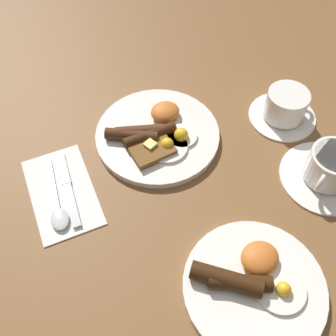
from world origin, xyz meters
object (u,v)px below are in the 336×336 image
object	(u,v)px
spoon	(58,211)
teacup_near	(285,107)
knife	(67,183)
breakfast_plate_far	(254,283)
breakfast_plate_near	(157,135)
teacup_far	(329,169)

from	to	relation	value
spoon	teacup_near	bearing A→B (deg)	99.87
knife	breakfast_plate_far	bearing A→B (deg)	39.77
breakfast_plate_near	teacup_near	world-z (taller)	teacup_near
breakfast_plate_near	knife	bearing A→B (deg)	7.63
breakfast_plate_near	breakfast_plate_far	bearing A→B (deg)	90.74
breakfast_plate_near	spoon	size ratio (longest dim) A/B	1.54
knife	spoon	size ratio (longest dim) A/B	1.05
breakfast_plate_near	teacup_far	bearing A→B (deg)	136.46
teacup_far	spoon	distance (m)	0.50
teacup_near	breakfast_plate_near	bearing A→B (deg)	-13.99
breakfast_plate_far	teacup_near	distance (m)	0.38
teacup_far	knife	size ratio (longest dim) A/B	0.99
breakfast_plate_far	teacup_far	distance (m)	0.26
knife	breakfast_plate_near	bearing A→B (deg)	104.53
spoon	knife	bearing A→B (deg)	156.64
teacup_near	spoon	world-z (taller)	teacup_near
breakfast_plate_near	knife	xyz separation A→B (m)	(0.20, 0.03, -0.01)
teacup_far	teacup_near	bearing A→B (deg)	-97.88
breakfast_plate_far	teacup_far	xyz separation A→B (m)	(-0.24, -0.11, 0.02)
breakfast_plate_far	teacup_near	bearing A→B (deg)	-133.22
teacup_near	teacup_far	bearing A→B (deg)	82.12
teacup_near	spoon	distance (m)	0.50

